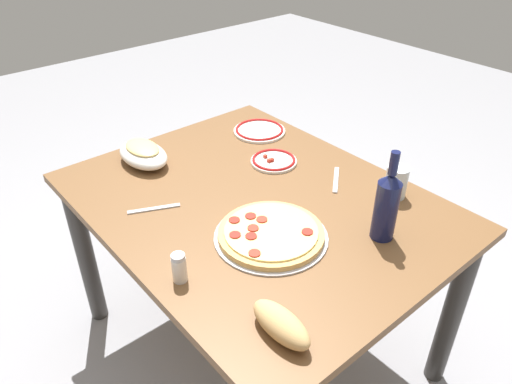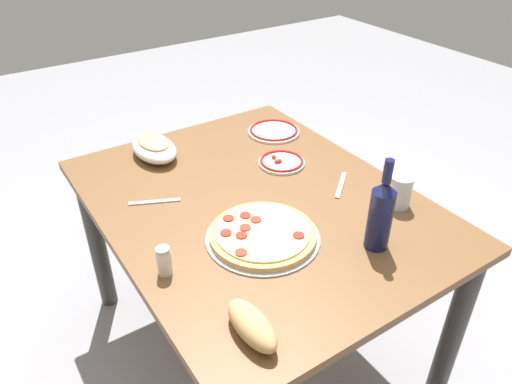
{
  "view_description": "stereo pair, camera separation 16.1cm",
  "coord_description": "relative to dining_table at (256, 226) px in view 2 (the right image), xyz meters",
  "views": [
    {
      "loc": [
        1.03,
        -0.87,
        1.64
      ],
      "look_at": [
        0.0,
        0.0,
        0.75
      ],
      "focal_mm": 34.17,
      "sensor_mm": 36.0,
      "label": 1
    },
    {
      "loc": [
        1.13,
        -0.74,
        1.64
      ],
      "look_at": [
        0.0,
        0.0,
        0.75
      ],
      "focal_mm": 34.17,
      "sensor_mm": 36.0,
      "label": 2
    }
  ],
  "objects": [
    {
      "name": "ground_plane",
      "position": [
        0.0,
        0.0,
        -0.61
      ],
      "size": [
        8.0,
        8.0,
        0.0
      ],
      "primitive_type": "plane",
      "color": "gray",
      "rests_on": "ground"
    },
    {
      "name": "dining_table",
      "position": [
        0.0,
        0.0,
        0.0
      ],
      "size": [
        1.25,
        0.97,
        0.72
      ],
      "color": "brown",
      "rests_on": "ground"
    },
    {
      "name": "pepperoni_pizza",
      "position": [
        0.18,
        -0.1,
        0.13
      ],
      "size": [
        0.34,
        0.34,
        0.03
      ],
      "color": "#B7B7BC",
      "rests_on": "dining_table"
    },
    {
      "name": "baked_pasta_dish",
      "position": [
        -0.46,
        -0.16,
        0.15
      ],
      "size": [
        0.24,
        0.15,
        0.08
      ],
      "color": "white",
      "rests_on": "dining_table"
    },
    {
      "name": "wine_bottle",
      "position": [
        0.39,
        0.16,
        0.23
      ],
      "size": [
        0.07,
        0.07,
        0.29
      ],
      "color": "#141942",
      "rests_on": "dining_table"
    },
    {
      "name": "water_glass",
      "position": [
        0.28,
        0.37,
        0.17
      ],
      "size": [
        0.07,
        0.07,
        0.11
      ],
      "primitive_type": "cylinder",
      "color": "silver",
      "rests_on": "dining_table"
    },
    {
      "name": "side_plate_near",
      "position": [
        -0.38,
        0.34,
        0.12
      ],
      "size": [
        0.22,
        0.22,
        0.02
      ],
      "color": "white",
      "rests_on": "dining_table"
    },
    {
      "name": "side_plate_far",
      "position": [
        -0.15,
        0.21,
        0.12
      ],
      "size": [
        0.17,
        0.17,
        0.02
      ],
      "color": "white",
      "rests_on": "dining_table"
    },
    {
      "name": "bread_loaf",
      "position": [
        0.47,
        -0.32,
        0.15
      ],
      "size": [
        0.18,
        0.08,
        0.07
      ],
      "primitive_type": "ellipsoid",
      "color": "tan",
      "rests_on": "dining_table"
    },
    {
      "name": "spice_shaker",
      "position": [
        0.16,
        -0.4,
        0.16
      ],
      "size": [
        0.04,
        0.04,
        0.09
      ],
      "color": "silver",
      "rests_on": "dining_table"
    },
    {
      "name": "fork_left",
      "position": [
        0.09,
        0.3,
        0.11
      ],
      "size": [
        0.12,
        0.14,
        0.0
      ],
      "primitive_type": "cube",
      "rotation": [
        0.0,
        0.0,
        5.4
      ],
      "color": "#B7B7BC",
      "rests_on": "dining_table"
    },
    {
      "name": "fork_right",
      "position": [
        -0.17,
        -0.29,
        0.11
      ],
      "size": [
        0.09,
        0.16,
        0.0
      ],
      "primitive_type": "cube",
      "rotation": [
        0.0,
        0.0,
        4.28
      ],
      "color": "#B7B7BC",
      "rests_on": "dining_table"
    }
  ]
}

